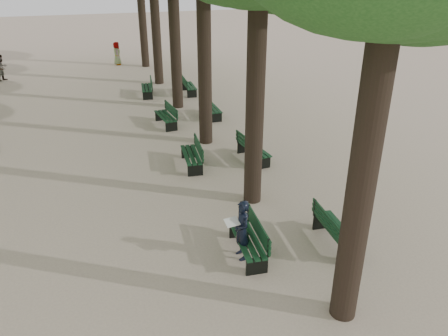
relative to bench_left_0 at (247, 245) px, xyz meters
name	(u,v)px	position (x,y,z in m)	size (l,w,h in m)	color
ground	(240,269)	(-0.37, -0.49, -0.27)	(120.00, 120.00, 0.00)	#BEA990
bench_left_0	(247,245)	(0.00, 0.00, 0.00)	(0.73, 1.84, 0.92)	black
bench_left_1	(192,159)	(0.00, 5.43, 0.00)	(0.75, 1.85, 0.92)	black
bench_left_2	(166,120)	(0.00, 9.93, 0.00)	(0.75, 1.85, 0.92)	black
bench_left_3	(147,91)	(0.00, 15.02, 0.00)	(0.78, 1.86, 0.92)	black
bench_right_0	(336,236)	(2.27, -0.33, 0.00)	(0.73, 1.84, 0.92)	black
bench_right_1	(253,153)	(2.27, 5.25, 0.00)	(0.74, 1.85, 0.92)	black
bench_right_2	(212,111)	(2.27, 10.47, 0.00)	(0.60, 1.81, 0.92)	black
bench_right_3	(189,89)	(2.27, 14.67, 0.00)	(0.68, 1.83, 0.92)	black
man_with_map	(242,230)	(-0.17, -0.05, 0.50)	(0.60, 0.62, 1.54)	black
pedestrian_a	(2,67)	(-7.76, 21.21, 0.52)	(0.77, 0.31, 1.57)	#262628
pedestrian_d	(117,53)	(-0.66, 23.66, 0.51)	(0.77, 0.31, 1.57)	#262628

